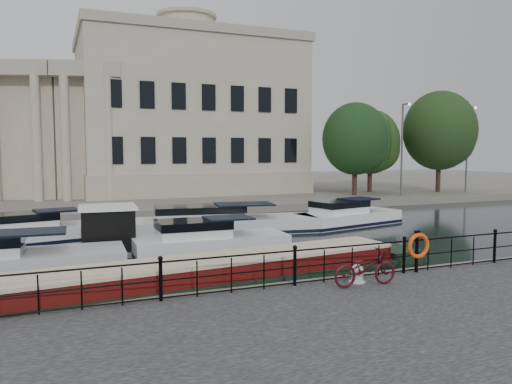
% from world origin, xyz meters
% --- Properties ---
extents(ground_plane, '(160.00, 160.00, 0.00)m').
position_xyz_m(ground_plane, '(0.00, 0.00, 0.00)').
color(ground_plane, black).
rests_on(ground_plane, ground).
extents(far_bank, '(120.00, 42.00, 0.55)m').
position_xyz_m(far_bank, '(0.00, 39.00, 0.28)').
color(far_bank, '#6B665B').
rests_on(far_bank, ground_plane).
extents(railing, '(24.14, 0.14, 1.22)m').
position_xyz_m(railing, '(0.00, -2.25, 1.20)').
color(railing, black).
rests_on(railing, near_quay).
extents(civic_building, '(53.55, 31.84, 16.85)m').
position_xyz_m(civic_building, '(-1.00, 34.71, 7.04)').
color(civic_building, '#ADA38C').
rests_on(civic_building, far_bank).
extents(lamp_posts, '(8.24, 1.55, 8.07)m').
position_xyz_m(lamp_posts, '(26.00, 20.70, 4.80)').
color(lamp_posts, '#59595B').
rests_on(lamp_posts, far_bank).
extents(bicycle, '(2.08, 0.81, 1.07)m').
position_xyz_m(bicycle, '(1.90, -3.09, 1.09)').
color(bicycle, '#430C16').
rests_on(bicycle, near_quay).
extents(mooring_bollard, '(0.50, 0.50, 0.56)m').
position_xyz_m(mooring_bollard, '(1.91, -2.67, 0.81)').
color(mooring_bollard, silver).
rests_on(mooring_bollard, near_quay).
extents(life_ring_post, '(0.85, 0.21, 1.39)m').
position_xyz_m(life_ring_post, '(4.47, -2.37, 1.42)').
color(life_ring_post, black).
rests_on(life_ring_post, near_quay).
extents(narrowboat, '(16.45, 3.79, 1.59)m').
position_xyz_m(narrowboat, '(-1.97, -0.50, 0.37)').
color(narrowboat, black).
rests_on(narrowboat, ground_plane).
extents(harbour_hut, '(3.50, 2.98, 2.21)m').
position_xyz_m(harbour_hut, '(-4.36, 7.50, 0.95)').
color(harbour_hut, '#6B665B').
rests_on(harbour_hut, ground_plane).
extents(cabin_cruisers, '(27.18, 10.05, 1.99)m').
position_xyz_m(cabin_cruisers, '(-0.97, 8.76, 0.37)').
color(cabin_cruisers, silver).
rests_on(cabin_cruisers, ground_plane).
extents(trees, '(15.66, 8.86, 9.68)m').
position_xyz_m(trees, '(23.87, 23.03, 5.69)').
color(trees, black).
rests_on(trees, far_bank).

